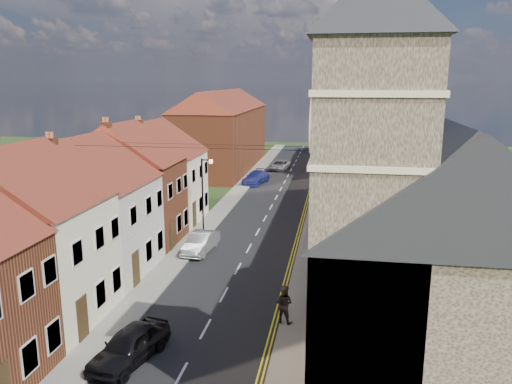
# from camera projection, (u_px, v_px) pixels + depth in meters

# --- Properties ---
(road) EXTENTS (7.00, 90.00, 0.02)m
(road) POSITION_uv_depth(u_px,v_px,m) (271.00, 207.00, 47.33)
(road) COLOR black
(road) RESTS_ON ground
(pavement_left) EXTENTS (1.80, 90.00, 0.12)m
(pavement_left) POSITION_uv_depth(u_px,v_px,m) (226.00, 205.00, 48.01)
(pavement_left) COLOR gray
(pavement_left) RESTS_ON ground
(pavement_right) EXTENTS (1.80, 90.00, 0.12)m
(pavement_right) POSITION_uv_depth(u_px,v_px,m) (318.00, 208.00, 46.62)
(pavement_right) COLOR gray
(pavement_right) RESTS_ON ground
(church) EXTENTS (11.25, 14.25, 15.20)m
(church) POSITION_uv_depth(u_px,v_px,m) (423.00, 241.00, 18.88)
(church) COLOR #3A3528
(church) RESTS_ON ground
(cottage_r_tudor) EXTENTS (8.30, 5.20, 9.00)m
(cottage_r_tudor) POSITION_uv_depth(u_px,v_px,m) (393.00, 213.00, 28.22)
(cottage_r_tudor) COLOR white
(cottage_r_tudor) RESTS_ON ground
(cottage_r_white_near) EXTENTS (8.30, 6.00, 9.00)m
(cottage_r_white_near) POSITION_uv_depth(u_px,v_px,m) (385.00, 192.00, 33.41)
(cottage_r_white_near) COLOR white
(cottage_r_white_near) RESTS_ON ground
(cottage_r_cream_mid) EXTENTS (8.30, 5.20, 9.00)m
(cottage_r_cream_mid) POSITION_uv_depth(u_px,v_px,m) (379.00, 177.00, 38.61)
(cottage_r_cream_mid) COLOR white
(cottage_r_cream_mid) RESTS_ON ground
(cottage_r_pink) EXTENTS (8.30, 6.00, 9.00)m
(cottage_r_pink) POSITION_uv_depth(u_px,v_px,m) (375.00, 165.00, 43.81)
(cottage_r_pink) COLOR tan
(cottage_r_pink) RESTS_ON ground
(cottage_r_white_far) EXTENTS (8.30, 5.20, 9.00)m
(cottage_r_white_far) POSITION_uv_depth(u_px,v_px,m) (371.00, 156.00, 49.00)
(cottage_r_white_far) COLOR white
(cottage_r_white_far) RESTS_ON ground
(cottage_r_cream_far) EXTENTS (8.30, 6.00, 9.00)m
(cottage_r_cream_far) POSITION_uv_depth(u_px,v_px,m) (368.00, 149.00, 54.20)
(cottage_r_cream_far) COLOR white
(cottage_r_cream_far) RESTS_ON ground
(cottage_l_cream) EXTENTS (8.30, 6.30, 9.10)m
(cottage_l_cream) POSITION_uv_depth(u_px,v_px,m) (16.00, 234.00, 24.27)
(cottage_l_cream) COLOR white
(cottage_l_cream) RESTS_ON ground
(cottage_l_white) EXTENTS (8.30, 6.90, 8.80)m
(cottage_l_white) POSITION_uv_depth(u_px,v_px,m) (82.00, 205.00, 30.46)
(cottage_l_white) COLOR white
(cottage_l_white) RESTS_ON ground
(cottage_l_brick_mid) EXTENTS (8.30, 5.70, 9.10)m
(cottage_l_brick_mid) POSITION_uv_depth(u_px,v_px,m) (123.00, 182.00, 36.30)
(cottage_l_brick_mid) COLOR brown
(cottage_l_brick_mid) RESTS_ON ground
(cottage_l_pink) EXTENTS (8.30, 6.30, 8.80)m
(cottage_l_pink) POSITION_uv_depth(u_px,v_px,m) (152.00, 170.00, 41.91)
(cottage_l_pink) COLOR white
(cottage_l_pink) RESTS_ON ground
(block_right_far) EXTENTS (8.30, 24.20, 10.50)m
(block_right_far) POSITION_uv_depth(u_px,v_px,m) (362.00, 128.00, 68.74)
(block_right_far) COLOR white
(block_right_far) RESTS_ON ground
(block_left_far) EXTENTS (8.30, 24.20, 10.50)m
(block_left_far) POSITION_uv_depth(u_px,v_px,m) (223.00, 129.00, 66.88)
(block_left_far) COLOR brown
(block_left_far) RESTS_ON ground
(lamppost) EXTENTS (0.88, 0.15, 6.00)m
(lamppost) POSITION_uv_depth(u_px,v_px,m) (204.00, 192.00, 37.53)
(lamppost) COLOR black
(lamppost) RESTS_ON pavement_left
(car_near) EXTENTS (2.75, 4.63, 1.48)m
(car_near) POSITION_uv_depth(u_px,v_px,m) (130.00, 346.00, 21.32)
(car_near) COLOR black
(car_near) RESTS_ON ground
(car_mid) EXTENTS (1.87, 4.33, 1.38)m
(car_mid) POSITION_uv_depth(u_px,v_px,m) (201.00, 242.00, 34.93)
(car_mid) COLOR #9A9CA2
(car_mid) RESTS_ON ground
(car_far) EXTENTS (3.00, 5.26, 1.44)m
(car_far) POSITION_uv_depth(u_px,v_px,m) (256.00, 177.00, 57.86)
(car_far) COLOR navy
(car_far) RESTS_ON ground
(car_distant) EXTENTS (2.84, 4.77, 1.24)m
(car_distant) POSITION_uv_depth(u_px,v_px,m) (280.00, 165.00, 66.67)
(car_distant) COLOR #9FA2A6
(car_distant) RESTS_ON ground
(pedestrian_right) EXTENTS (1.12, 0.99, 1.93)m
(pedestrian_right) POSITION_uv_depth(u_px,v_px,m) (284.00, 304.00, 24.49)
(pedestrian_right) COLOR black
(pedestrian_right) RESTS_ON pavement_right
(pedestrian_right_b) EXTENTS (1.00, 0.89, 1.71)m
(pedestrian_right_b) POSITION_uv_depth(u_px,v_px,m) (314.00, 216.00, 40.65)
(pedestrian_right_b) COLOR #292220
(pedestrian_right_b) RESTS_ON pavement_right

